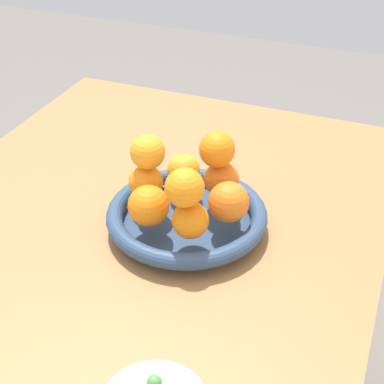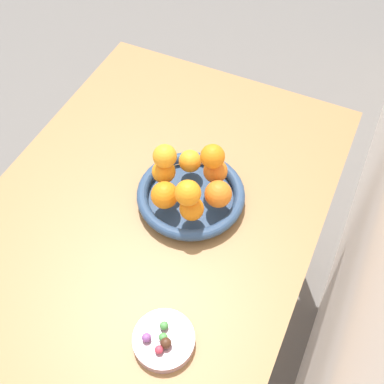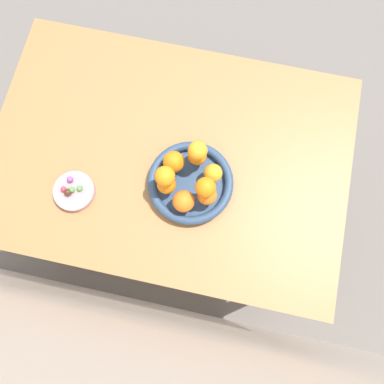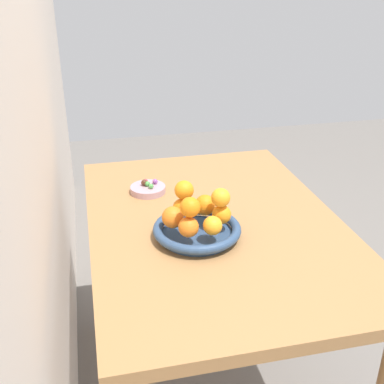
# 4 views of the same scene
# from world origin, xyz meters

# --- Properties ---
(ground_plane) EXTENTS (6.00, 6.00, 0.00)m
(ground_plane) POSITION_xyz_m (0.00, 0.00, 0.00)
(ground_plane) COLOR slate
(dining_table) EXTENTS (1.10, 0.76, 0.74)m
(dining_table) POSITION_xyz_m (0.00, 0.00, 0.65)
(dining_table) COLOR #9E7042
(dining_table) RESTS_ON ground_plane
(fruit_bowl) EXTENTS (0.25, 0.25, 0.04)m
(fruit_bowl) POSITION_xyz_m (-0.08, 0.08, 0.76)
(fruit_bowl) COLOR navy
(fruit_bowl) RESTS_ON dining_table
(candy_dish) EXTENTS (0.12, 0.12, 0.02)m
(candy_dish) POSITION_xyz_m (0.25, 0.17, 0.75)
(candy_dish) COLOR #B28C99
(candy_dish) RESTS_ON dining_table
(orange_0) EXTENTS (0.06, 0.06, 0.06)m
(orange_0) POSITION_xyz_m (-0.09, 0.01, 0.81)
(orange_0) COLOR orange
(orange_0) RESTS_ON fruit_bowl
(orange_1) EXTENTS (0.06, 0.06, 0.06)m
(orange_1) POSITION_xyz_m (-0.03, 0.04, 0.81)
(orange_1) COLOR orange
(orange_1) RESTS_ON fruit_bowl
(orange_2) EXTENTS (0.05, 0.05, 0.05)m
(orange_2) POSITION_xyz_m (-0.02, 0.11, 0.81)
(orange_2) COLOR orange
(orange_2) RESTS_ON fruit_bowl
(orange_3) EXTENTS (0.06, 0.06, 0.06)m
(orange_3) POSITION_xyz_m (-0.08, 0.15, 0.81)
(orange_3) COLOR orange
(orange_3) RESTS_ON fruit_bowl
(orange_4) EXTENTS (0.06, 0.06, 0.06)m
(orange_4) POSITION_xyz_m (-0.14, 0.11, 0.81)
(orange_4) COLOR orange
(orange_4) RESTS_ON fruit_bowl
(orange_5) EXTENTS (0.05, 0.05, 0.05)m
(orange_5) POSITION_xyz_m (-0.14, 0.05, 0.81)
(orange_5) COLOR orange
(orange_5) RESTS_ON fruit_bowl
(orange_6) EXTENTS (0.06, 0.06, 0.06)m
(orange_6) POSITION_xyz_m (-0.13, 0.11, 0.86)
(orange_6) COLOR orange
(orange_6) RESTS_ON orange_4
(orange_7) EXTENTS (0.05, 0.05, 0.05)m
(orange_7) POSITION_xyz_m (-0.09, 0.01, 0.86)
(orange_7) COLOR orange
(orange_7) RESTS_ON orange_0
(orange_8) EXTENTS (0.06, 0.06, 0.06)m
(orange_8) POSITION_xyz_m (-0.02, 0.10, 0.86)
(orange_8) COLOR orange
(orange_8) RESTS_ON orange_2
(candy_ball_0) EXTENTS (0.02, 0.02, 0.02)m
(candy_ball_0) POSITION_xyz_m (0.26, 0.14, 0.77)
(candy_ball_0) COLOR #8C4C99
(candy_ball_0) RESTS_ON candy_dish
(candy_ball_1) EXTENTS (0.02, 0.02, 0.02)m
(candy_ball_1) POSITION_xyz_m (0.25, 0.17, 0.77)
(candy_ball_1) COLOR #4C9947
(candy_ball_1) RESTS_ON candy_dish
(candy_ball_2) EXTENTS (0.02, 0.02, 0.02)m
(candy_ball_2) POSITION_xyz_m (0.23, 0.16, 0.77)
(candy_ball_2) COLOR #4C9947
(candy_ball_2) RESTS_ON candy_dish
(candy_ball_3) EXTENTS (0.02, 0.02, 0.02)m
(candy_ball_3) POSITION_xyz_m (0.27, 0.17, 0.77)
(candy_ball_3) COLOR #C6384C
(candy_ball_3) RESTS_ON candy_dish
(candy_ball_4) EXTENTS (0.02, 0.02, 0.02)m
(candy_ball_4) POSITION_xyz_m (0.26, 0.18, 0.77)
(candy_ball_4) COLOR #472819
(candy_ball_4) RESTS_ON candy_dish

